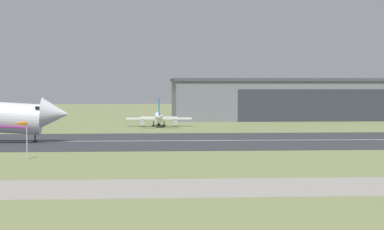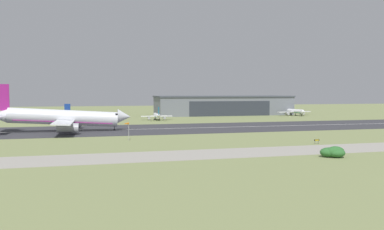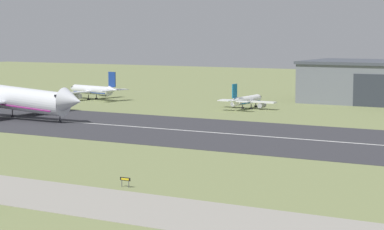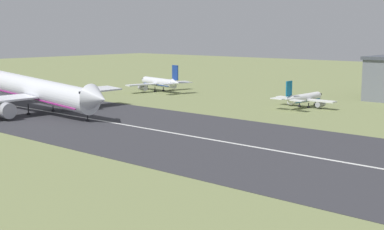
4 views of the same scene
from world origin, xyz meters
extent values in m
plane|color=#7A8451|center=(0.00, 49.97, 0.00)|extent=(630.99, 630.99, 0.00)
cube|color=#333338|center=(0.00, 99.94, 0.03)|extent=(390.99, 43.67, 0.06)
cube|color=silver|center=(0.00, 99.94, 0.07)|extent=(351.89, 0.70, 0.01)
cube|color=gray|center=(0.00, 34.98, 0.03)|extent=(293.24, 14.31, 0.05)
cylinder|color=silver|center=(-63.88, 97.55, 5.49)|extent=(39.86, 5.94, 7.97)
cone|color=silver|center=(-41.53, 97.41, 5.49)|extent=(5.48, 5.73, 5.98)
cube|color=black|center=(-44.35, 97.43, 6.63)|extent=(1.15, 4.84, 0.50)
cube|color=#991E7A|center=(-63.88, 97.55, 3.92)|extent=(35.60, 5.63, 2.25)
cube|color=silver|center=(-63.00, 110.39, 4.49)|extent=(6.32, 20.03, 0.76)
cylinder|color=#A8A8B2|center=(-61.78, 108.78, 2.48)|extent=(7.61, 3.58, 3.95)
cylinder|color=black|center=(-45.29, 97.44, 1.32)|extent=(0.24, 0.24, 2.64)
cylinder|color=black|center=(-45.29, 97.44, 0.22)|extent=(0.84, 0.84, 0.44)
cylinder|color=black|center=(-63.56, 100.97, 1.32)|extent=(0.24, 0.24, 2.64)
cylinder|color=black|center=(-63.56, 100.97, 0.22)|extent=(0.84, 0.84, 0.44)
cylinder|color=silver|center=(-75.93, 150.31, 3.08)|extent=(16.69, 6.02, 2.75)
cone|color=silver|center=(-85.22, 152.23, 3.08)|extent=(2.98, 3.20, 2.75)
cone|color=silver|center=(-66.25, 148.32, 3.58)|extent=(3.74, 3.09, 2.48)
cube|color=black|center=(-83.88, 151.95, 3.64)|extent=(1.55, 2.51, 0.44)
cube|color=navy|center=(-75.93, 150.31, 2.33)|extent=(15.05, 5.55, 0.20)
cube|color=silver|center=(-74.93, 156.80, 2.60)|extent=(4.71, 10.68, 0.40)
cylinder|color=#A8A8B2|center=(-75.62, 156.10, 1.50)|extent=(3.85, 2.39, 1.71)
cube|color=silver|center=(-77.58, 143.96, 2.60)|extent=(4.71, 10.68, 0.40)
cylinder|color=#A8A8B2|center=(-77.93, 144.88, 1.50)|extent=(3.85, 2.39, 1.71)
cube|color=navy|center=(-66.73, 148.42, 6.80)|extent=(2.99, 0.88, 4.68)
cube|color=silver|center=(-65.64, 151.75, 3.50)|extent=(3.42, 4.65, 0.24)
cube|color=silver|center=(-67.04, 144.93, 3.50)|extent=(3.42, 4.65, 0.24)
cylinder|color=black|center=(-82.83, 151.73, 0.85)|extent=(0.24, 0.24, 1.71)
cylinder|color=black|center=(-82.83, 151.73, 0.22)|extent=(0.84, 0.84, 0.44)
cylinder|color=black|center=(-75.43, 151.90, 0.85)|extent=(0.24, 0.24, 1.71)
cylinder|color=black|center=(-75.43, 151.90, 0.22)|extent=(0.84, 0.84, 0.44)
cylinder|color=black|center=(-76.10, 148.66, 0.85)|extent=(0.24, 0.24, 1.71)
cylinder|color=black|center=(-76.10, 148.66, 0.22)|extent=(0.84, 0.84, 0.44)
cylinder|color=white|center=(-20.79, 148.87, 2.47)|extent=(2.54, 13.45, 2.25)
cone|color=white|center=(-20.62, 156.58, 2.47)|extent=(2.30, 2.08, 2.25)
cone|color=white|center=(-20.96, 140.82, 2.88)|extent=(2.09, 2.75, 2.03)
cube|color=black|center=(-20.65, 155.47, 2.92)|extent=(1.94, 1.14, 0.44)
cube|color=#146B9E|center=(-20.79, 148.87, 1.85)|extent=(2.40, 12.10, 0.20)
cube|color=white|center=(-15.98, 149.03, 2.08)|extent=(7.39, 2.33, 0.40)
cylinder|color=#A8A8B2|center=(-16.56, 149.48, 1.13)|extent=(1.46, 2.96, 1.40)
cube|color=white|center=(-25.58, 149.24, 2.08)|extent=(7.39, 2.33, 0.40)
cylinder|color=#A8A8B2|center=(-24.98, 149.66, 1.13)|extent=(1.46, 2.96, 1.40)
cube|color=#146B9E|center=(-20.95, 141.22, 5.52)|extent=(0.33, 2.46, 3.83)
cube|color=white|center=(-18.11, 140.76, 2.81)|extent=(3.49, 2.22, 0.24)
cube|color=white|center=(-23.81, 140.88, 2.81)|extent=(3.49, 2.22, 0.24)
cylinder|color=black|center=(-20.67, 154.37, 0.67)|extent=(0.24, 0.24, 1.35)
cylinder|color=black|center=(-20.67, 154.37, 0.22)|extent=(0.84, 0.84, 0.44)
cylinder|color=black|center=(-19.44, 148.61, 0.67)|extent=(0.24, 0.24, 1.35)
cylinder|color=black|center=(-19.44, 148.61, 0.22)|extent=(0.84, 0.84, 0.44)
cylinder|color=black|center=(-22.14, 148.67, 0.67)|extent=(0.24, 0.24, 1.35)
cylinder|color=black|center=(-22.14, 148.67, 0.22)|extent=(0.84, 0.84, 0.44)
cylinder|color=#4C4C51|center=(9.65, 44.24, 0.47)|extent=(0.10, 0.10, 0.94)
cylinder|color=#4C4C51|center=(10.81, 44.24, 0.47)|extent=(0.10, 0.10, 0.94)
cube|color=black|center=(10.23, 44.24, 1.17)|extent=(1.66, 0.12, 0.45)
cube|color=yellow|center=(10.23, 44.18, 1.17)|extent=(1.26, 0.02, 0.27)
camera|label=1|loc=(-25.93, -43.63, 11.04)|focal=70.00mm
camera|label=2|loc=(-51.02, -51.67, 15.05)|focal=35.00mm
camera|label=3|loc=(68.61, -39.77, 21.47)|focal=70.00mm
camera|label=4|loc=(48.67, 25.83, 19.59)|focal=50.00mm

